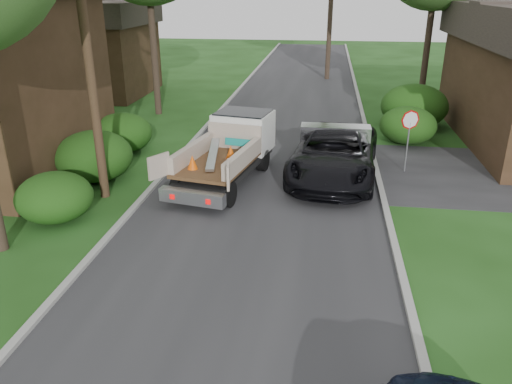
{
  "coord_description": "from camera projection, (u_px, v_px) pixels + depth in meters",
  "views": [
    {
      "loc": [
        1.93,
        -10.19,
        6.82
      ],
      "look_at": [
        0.07,
        3.23,
        1.2
      ],
      "focal_mm": 35.0,
      "sensor_mm": 36.0,
      "label": 1
    }
  ],
  "objects": [
    {
      "name": "hedge_left_b",
      "position": [
        94.0,
        156.0,
        18.6
      ],
      "size": [
        2.86,
        2.86,
        1.87
      ],
      "primitive_type": "ellipsoid",
      "color": "#1C440F",
      "rests_on": "ground"
    },
    {
      "name": "hedge_left_a",
      "position": [
        55.0,
        197.0,
        15.42
      ],
      "size": [
        2.34,
        2.34,
        1.53
      ],
      "primitive_type": "ellipsoid",
      "color": "#1C440F",
      "rests_on": "ground"
    },
    {
      "name": "black_pickup",
      "position": [
        334.0,
        154.0,
        18.89
      ],
      "size": [
        3.71,
        6.95,
        1.86
      ],
      "primitive_type": "imported",
      "rotation": [
        0.0,
        0.0,
        -0.1
      ],
      "color": "black",
      "rests_on": "ground"
    },
    {
      "name": "hedge_right_a",
      "position": [
        408.0,
        125.0,
        23.01
      ],
      "size": [
        2.6,
        2.6,
        1.7
      ],
      "primitive_type": "ellipsoid",
      "color": "#1C440F",
      "rests_on": "ground"
    },
    {
      "name": "hedge_left_c",
      "position": [
        122.0,
        133.0,
        21.87
      ],
      "size": [
        2.6,
        2.6,
        1.7
      ],
      "primitive_type": "ellipsoid",
      "color": "#1C440F",
      "rests_on": "ground"
    },
    {
      "name": "curb_right",
      "position": [
        374.0,
        161.0,
        20.78
      ],
      "size": [
        0.2,
        90.0,
        0.12
      ],
      "primitive_type": "cube",
      "color": "#9E9E99",
      "rests_on": "ground"
    },
    {
      "name": "stop_sign",
      "position": [
        409.0,
        128.0,
        19.07
      ],
      "size": [
        0.71,
        0.32,
        2.48
      ],
      "color": "slate",
      "rests_on": "ground"
    },
    {
      "name": "utility_pole",
      "position": [
        87.0,
        43.0,
        15.45
      ],
      "size": [
        2.42,
        1.25,
        10.0
      ],
      "color": "#382619",
      "rests_on": "ground"
    },
    {
      "name": "curb_left",
      "position": [
        183.0,
        152.0,
        21.83
      ],
      "size": [
        0.2,
        90.0,
        0.12
      ],
      "primitive_type": "cube",
      "color": "#9E9E99",
      "rests_on": "ground"
    },
    {
      "name": "hedge_right_b",
      "position": [
        414.0,
        106.0,
        25.57
      ],
      "size": [
        3.38,
        3.38,
        2.21
      ],
      "primitive_type": "ellipsoid",
      "color": "#1C440F",
      "rests_on": "ground"
    },
    {
      "name": "flatbed_truck",
      "position": [
        233.0,
        144.0,
        18.97
      ],
      "size": [
        3.54,
        6.3,
        2.25
      ],
      "rotation": [
        0.0,
        0.0,
        -0.19
      ],
      "color": "black",
      "rests_on": "ground"
    },
    {
      "name": "ground",
      "position": [
        235.0,
        287.0,
        12.18
      ],
      "size": [
        120.0,
        120.0,
        0.0
      ],
      "primitive_type": "plane",
      "color": "#1B3F12",
      "rests_on": "ground"
    },
    {
      "name": "house_left_far",
      "position": [
        92.0,
        47.0,
        32.86
      ],
      "size": [
        7.56,
        7.56,
        6.0
      ],
      "color": "#372616",
      "rests_on": "ground"
    },
    {
      "name": "road",
      "position": [
        276.0,
        158.0,
        21.33
      ],
      "size": [
        8.0,
        90.0,
        0.02
      ],
      "primitive_type": "cube",
      "color": "#28282B",
      "rests_on": "ground"
    }
  ]
}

